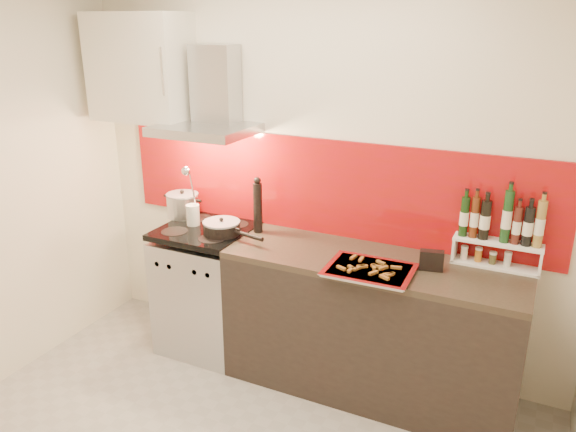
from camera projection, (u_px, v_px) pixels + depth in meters
The scene contains 13 objects.
back_wall at pixel (318, 174), 3.69m from camera, with size 3.40×0.02×2.60m, color silver.
backsplash at pixel (324, 187), 3.68m from camera, with size 3.00×0.02×0.64m, color #9B1108.
range_stove at pixel (208, 289), 4.00m from camera, with size 0.60×0.60×0.91m.
counter at pixel (370, 326), 3.51m from camera, with size 1.80×0.60×0.90m.
range_hood at pixel (211, 103), 3.69m from camera, with size 0.62×0.50×0.61m.
upper_cabinet at pixel (141, 67), 3.83m from camera, with size 0.70×0.35×0.72m, color silver.
stock_pot at pixel (183, 205), 4.05m from camera, with size 0.23×0.23×0.20m.
saute_pan at pixel (222, 228), 3.72m from camera, with size 0.48×0.25×0.11m.
utensil_jar at pixel (192, 209), 3.85m from camera, with size 0.09×0.14×0.44m.
pepper_mill at pixel (258, 206), 3.74m from camera, with size 0.06×0.06×0.39m.
step_shelf at pixel (500, 234), 3.20m from camera, with size 0.49×0.13×0.47m.
caddy_box at pixel (431, 260), 3.21m from camera, with size 0.13×0.06×0.12m, color black.
baking_tray at pixel (370, 270), 3.19m from camera, with size 0.50×0.39×0.03m.
Camera 1 is at (1.37, -1.90, 2.26)m, focal length 35.00 mm.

